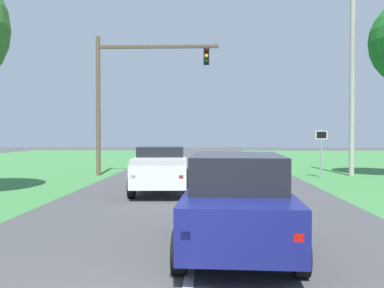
% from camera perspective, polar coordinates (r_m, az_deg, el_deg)
% --- Properties ---
extents(ground_plane, '(120.00, 120.00, 0.00)m').
position_cam_1_polar(ground_plane, '(14.91, 1.01, -7.50)').
color(ground_plane, '#424244').
extents(red_suv_near, '(2.32, 4.56, 1.88)m').
position_cam_1_polar(red_suv_near, '(8.33, 6.16, -7.64)').
color(red_suv_near, navy).
rests_on(red_suv_near, ground_plane).
extents(pickup_truck_lead, '(2.39, 5.09, 1.81)m').
position_cam_1_polar(pickup_truck_lead, '(16.41, -4.20, -3.37)').
color(pickup_truck_lead, silver).
rests_on(pickup_truck_lead, ground_plane).
extents(traffic_light, '(6.79, 0.40, 7.71)m').
position_cam_1_polar(traffic_light, '(23.61, -8.60, 7.99)').
color(traffic_light, brown).
rests_on(traffic_light, ground_plane).
extents(keep_moving_sign, '(0.60, 0.09, 2.61)m').
position_cam_1_polar(keep_moving_sign, '(22.90, 17.19, -0.30)').
color(keep_moving_sign, gray).
rests_on(keep_moving_sign, ground_plane).
extents(utility_pole_right, '(0.28, 0.28, 9.74)m').
position_cam_1_polar(utility_pole_right, '(24.72, 20.98, 7.23)').
color(utility_pole_right, '#9E998E').
rests_on(utility_pole_right, ground_plane).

